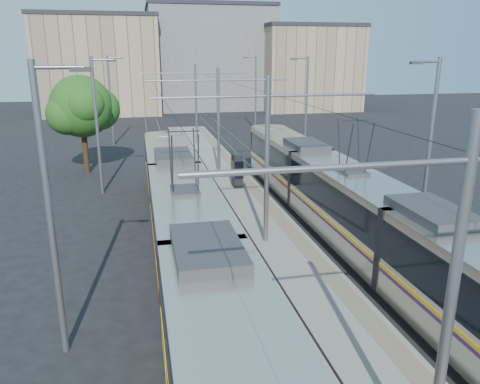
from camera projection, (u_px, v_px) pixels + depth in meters
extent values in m
plane|color=black|center=(341.00, 359.00, 12.95)|extent=(160.00, 160.00, 0.00)
cube|color=gray|center=(227.00, 188.00, 28.84)|extent=(4.00, 50.00, 0.30)
cube|color=gray|center=(204.00, 187.00, 28.50)|extent=(0.70, 50.00, 0.01)
cube|color=gray|center=(250.00, 185.00, 29.09)|extent=(0.70, 50.00, 0.01)
cube|color=gray|center=(157.00, 195.00, 28.01)|extent=(0.07, 70.00, 0.03)
cube|color=gray|center=(181.00, 193.00, 28.30)|extent=(0.07, 70.00, 0.03)
cube|color=gray|center=(272.00, 188.00, 29.46)|extent=(0.07, 70.00, 0.03)
cube|color=gray|center=(294.00, 186.00, 29.75)|extent=(0.07, 70.00, 0.03)
cube|color=black|center=(188.00, 269.00, 17.89)|extent=(2.30, 27.78, 0.40)
cube|color=beige|center=(186.00, 229.00, 17.42)|extent=(2.40, 26.18, 2.90)
cube|color=black|center=(186.00, 216.00, 17.28)|extent=(2.43, 26.18, 1.30)
cube|color=yellow|center=(187.00, 239.00, 17.54)|extent=(2.43, 26.18, 0.12)
cube|color=#AC2109|center=(187.00, 251.00, 17.68)|extent=(2.42, 26.18, 1.10)
cube|color=#2D2D30|center=(185.00, 188.00, 16.97)|extent=(1.68, 3.00, 0.30)
cube|color=black|center=(347.00, 241.00, 20.63)|extent=(2.30, 27.96, 0.40)
cube|color=#AFABA1|center=(350.00, 205.00, 20.16)|extent=(2.40, 26.36, 2.90)
cube|color=black|center=(351.00, 194.00, 20.02)|extent=(2.43, 26.36, 1.30)
cube|color=#DC9E0B|center=(349.00, 214.00, 20.27)|extent=(2.43, 26.36, 0.12)
cube|color=#3B164D|center=(349.00, 217.00, 20.31)|extent=(2.43, 26.36, 0.10)
cube|color=#2D2D30|center=(352.00, 169.00, 19.70)|extent=(1.68, 3.00, 0.30)
cylinder|color=slate|center=(449.00, 312.00, 8.12)|extent=(0.20, 0.20, 7.00)
cylinder|color=slate|center=(471.00, 160.00, 7.35)|extent=(9.20, 0.10, 0.10)
cylinder|color=slate|center=(267.00, 162.00, 19.37)|extent=(0.20, 0.20, 7.00)
cylinder|color=slate|center=(268.00, 96.00, 18.60)|extent=(9.20, 0.10, 0.10)
cylinder|color=slate|center=(218.00, 122.00, 30.62)|extent=(0.20, 0.20, 7.00)
cylinder|color=slate|center=(218.00, 80.00, 29.85)|extent=(9.20, 0.10, 0.10)
cylinder|color=slate|center=(196.00, 104.00, 41.87)|extent=(0.20, 0.20, 7.00)
cylinder|color=slate|center=(195.00, 73.00, 41.10)|extent=(9.20, 0.10, 0.10)
cylinder|color=black|center=(165.00, 101.00, 26.58)|extent=(0.02, 70.00, 0.02)
cylinder|color=black|center=(286.00, 98.00, 28.04)|extent=(0.02, 70.00, 0.02)
cylinder|color=slate|center=(50.00, 218.00, 12.17)|extent=(0.18, 0.18, 8.00)
cube|color=#2D2D30|center=(80.00, 69.00, 11.33)|extent=(0.50, 0.22, 0.12)
cylinder|color=slate|center=(97.00, 128.00, 27.17)|extent=(0.18, 0.18, 8.00)
cube|color=#2D2D30|center=(112.00, 61.00, 26.33)|extent=(0.50, 0.22, 0.12)
cylinder|color=slate|center=(111.00, 101.00, 42.17)|extent=(0.18, 0.18, 8.00)
cube|color=#2D2D30|center=(120.00, 58.00, 41.33)|extent=(0.50, 0.22, 0.12)
cylinder|color=slate|center=(429.00, 150.00, 20.83)|extent=(0.18, 0.18, 8.00)
cube|color=#2D2D30|center=(416.00, 63.00, 19.54)|extent=(0.50, 0.22, 0.12)
cylinder|color=slate|center=(306.00, 110.00, 35.83)|extent=(0.18, 0.18, 8.00)
cube|color=#2D2D30|center=(294.00, 59.00, 34.54)|extent=(0.50, 0.22, 0.12)
cylinder|color=slate|center=(256.00, 93.00, 50.83)|extent=(0.18, 0.18, 8.00)
cube|color=#2D2D30|center=(246.00, 58.00, 49.54)|extent=(0.50, 0.22, 0.12)
cube|color=black|center=(237.00, 171.00, 28.35)|extent=(0.56, 0.90, 2.03)
cube|color=black|center=(237.00, 168.00, 28.31)|extent=(0.60, 0.94, 1.06)
cylinder|color=#382314|center=(86.00, 153.00, 32.89)|extent=(0.39, 0.39, 2.82)
sphere|color=#154112|center=(81.00, 106.00, 31.97)|extent=(4.22, 4.22, 4.22)
sphere|color=#154112|center=(98.00, 109.00, 32.91)|extent=(2.99, 2.99, 2.99)
cube|color=tan|center=(100.00, 67.00, 65.36)|extent=(16.00, 12.00, 12.79)
cube|color=#262328|center=(96.00, 16.00, 63.48)|extent=(16.32, 12.24, 0.50)
cube|color=gray|center=(209.00, 59.00, 72.08)|extent=(18.00, 14.00, 14.61)
cube|color=#262328|center=(208.00, 7.00, 69.94)|extent=(18.36, 14.28, 0.50)
cube|color=tan|center=(308.00, 70.00, 69.69)|extent=(14.00, 10.00, 11.75)
cube|color=#262328|center=(310.00, 26.00, 67.96)|extent=(14.28, 10.20, 0.50)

